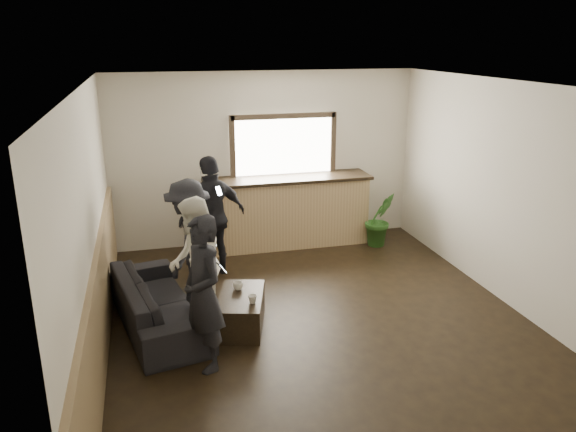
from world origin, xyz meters
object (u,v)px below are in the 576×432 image
object	(u,v)px
sofa	(158,302)
person_b	(195,264)
person_a	(203,294)
cup_a	(238,286)
person_d	(212,217)
coffee_table	(241,311)
bar_counter	(287,207)
potted_plant	(380,219)
person_c	(189,241)
cup_b	(252,299)

from	to	relation	value
sofa	person_b	distance (m)	0.67
sofa	person_a	bearing A→B (deg)	-167.67
cup_a	person_d	xyz separation A→B (m)	(-0.10, 1.49, 0.42)
coffee_table	person_a	xyz separation A→B (m)	(-0.50, -0.73, 0.62)
bar_counter	sofa	size ratio (longest dim) A/B	1.31
potted_plant	person_b	size ratio (longest dim) A/B	0.57
potted_plant	person_c	bearing A→B (deg)	-158.54
person_b	cup_a	bearing A→B (deg)	95.75
person_d	coffee_table	bearing A→B (deg)	73.22
cup_b	person_d	distance (m)	1.94
sofa	cup_b	xyz separation A→B (m)	(1.05, -0.51, 0.15)
person_a	person_c	xyz separation A→B (m)	(-0.00, 1.63, -0.01)
person_b	coffee_table	bearing A→B (deg)	77.12
bar_counter	cup_a	distance (m)	2.72
potted_plant	cup_a	bearing A→B (deg)	-143.56
sofa	person_c	world-z (taller)	person_c
person_a	coffee_table	bearing A→B (deg)	125.69
cup_b	person_d	world-z (taller)	person_d
cup_a	person_b	world-z (taller)	person_b
person_c	person_d	size ratio (longest dim) A/B	0.92
sofa	person_d	size ratio (longest dim) A/B	1.18
sofa	person_c	distance (m)	0.92
bar_counter	cup_b	xyz separation A→B (m)	(-1.13, -2.81, -0.19)
sofa	person_c	size ratio (longest dim) A/B	1.27
person_c	person_d	distance (m)	0.85
person_c	potted_plant	bearing A→B (deg)	133.15
potted_plant	person_d	bearing A→B (deg)	-169.88
sofa	person_c	bearing A→B (deg)	-47.72
cup_b	potted_plant	bearing A→B (deg)	42.61
person_a	cup_b	bearing A→B (deg)	110.27
cup_b	person_b	world-z (taller)	person_b
cup_a	person_b	distance (m)	0.60
cup_a	potted_plant	world-z (taller)	potted_plant
coffee_table	person_d	size ratio (longest dim) A/B	0.52
cup_b	person_b	bearing A→B (deg)	146.98
sofa	cup_a	distance (m)	0.96
cup_a	potted_plant	size ratio (longest dim) A/B	0.14
sofa	potted_plant	xyz separation A→B (m)	(3.63, 1.87, 0.15)
bar_counter	person_c	size ratio (longest dim) A/B	1.68
person_b	person_c	distance (m)	0.74
bar_counter	person_d	size ratio (longest dim) A/B	1.55
person_c	coffee_table	bearing A→B (deg)	50.76
cup_b	person_d	xyz separation A→B (m)	(-0.20, 1.88, 0.42)
person_b	person_d	world-z (taller)	person_d
coffee_table	cup_b	bearing A→B (deg)	-67.11
person_a	person_c	distance (m)	1.63
coffee_table	person_b	bearing A→B (deg)	162.22
person_d	cup_b	bearing A→B (deg)	75.68
person_a	person_d	bearing A→B (deg)	150.72
coffee_table	cup_a	xyz separation A→B (m)	(-0.01, 0.17, 0.25)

